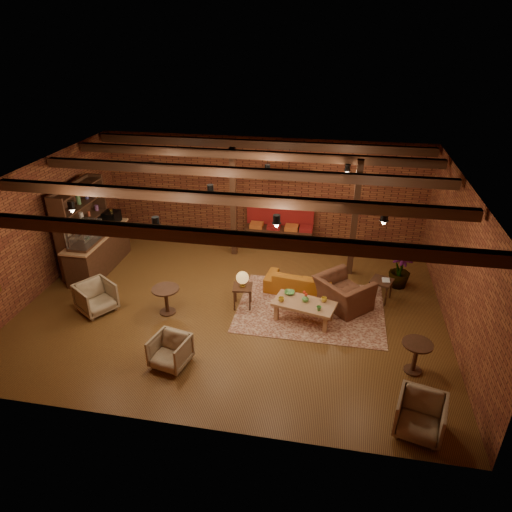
% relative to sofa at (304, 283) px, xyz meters
% --- Properties ---
extents(floor, '(10.00, 10.00, 0.00)m').
position_rel_sofa_xyz_m(floor, '(-1.64, -0.74, -0.29)').
color(floor, '#412210').
rests_on(floor, ground).
extents(ceiling, '(10.00, 8.00, 0.02)m').
position_rel_sofa_xyz_m(ceiling, '(-1.64, -0.74, 2.91)').
color(ceiling, black).
rests_on(ceiling, wall_back).
extents(wall_back, '(10.00, 0.02, 3.20)m').
position_rel_sofa_xyz_m(wall_back, '(-1.64, 3.26, 1.31)').
color(wall_back, maroon).
rests_on(wall_back, ground).
extents(wall_front, '(10.00, 0.02, 3.20)m').
position_rel_sofa_xyz_m(wall_front, '(-1.64, -4.74, 1.31)').
color(wall_front, maroon).
rests_on(wall_front, ground).
extents(wall_left, '(0.02, 8.00, 3.20)m').
position_rel_sofa_xyz_m(wall_left, '(-6.64, -0.74, 1.31)').
color(wall_left, maroon).
rests_on(wall_left, ground).
extents(wall_right, '(0.02, 8.00, 3.20)m').
position_rel_sofa_xyz_m(wall_right, '(3.36, -0.74, 1.31)').
color(wall_right, maroon).
rests_on(wall_right, ground).
extents(ceiling_beams, '(9.80, 6.40, 0.22)m').
position_rel_sofa_xyz_m(ceiling_beams, '(-1.64, -0.74, 2.79)').
color(ceiling_beams, '#311E10').
rests_on(ceiling_beams, ceiling).
extents(ceiling_pipe, '(9.60, 0.12, 0.12)m').
position_rel_sofa_xyz_m(ceiling_pipe, '(-1.64, 0.86, 2.56)').
color(ceiling_pipe, black).
rests_on(ceiling_pipe, ceiling).
extents(post_left, '(0.16, 0.16, 3.20)m').
position_rel_sofa_xyz_m(post_left, '(-2.24, 1.86, 1.31)').
color(post_left, '#311E10').
rests_on(post_left, ground).
extents(post_right, '(0.16, 0.16, 3.20)m').
position_rel_sofa_xyz_m(post_right, '(1.16, 1.26, 1.31)').
color(post_right, '#311E10').
rests_on(post_right, ground).
extents(service_counter, '(0.80, 2.50, 1.60)m').
position_rel_sofa_xyz_m(service_counter, '(-5.74, 0.26, 0.51)').
color(service_counter, '#311E10').
rests_on(service_counter, ground).
extents(plant_counter, '(0.35, 0.39, 0.30)m').
position_rel_sofa_xyz_m(plant_counter, '(-5.64, 0.46, 0.93)').
color(plant_counter, '#337F33').
rests_on(plant_counter, service_counter).
extents(shelving_hutch, '(0.52, 2.00, 2.40)m').
position_rel_sofa_xyz_m(shelving_hutch, '(-6.14, 0.36, 0.91)').
color(shelving_hutch, '#311E10').
rests_on(shelving_hutch, ground).
extents(banquette, '(2.10, 0.70, 1.00)m').
position_rel_sofa_xyz_m(banquette, '(-1.04, 2.81, 0.21)').
color(banquette, maroon).
rests_on(banquette, ground).
extents(service_sign, '(0.86, 0.06, 0.30)m').
position_rel_sofa_xyz_m(service_sign, '(-1.04, 2.36, 2.06)').
color(service_sign, '#FF5819').
rests_on(service_sign, ceiling).
extents(ceiling_spotlights, '(6.40, 4.40, 0.28)m').
position_rel_sofa_xyz_m(ceiling_spotlights, '(-1.64, -0.74, 2.57)').
color(ceiling_spotlights, black).
rests_on(ceiling_spotlights, ceiling).
extents(rug, '(3.51, 2.69, 0.01)m').
position_rel_sofa_xyz_m(rug, '(0.24, -0.71, -0.28)').
color(rug, maroon).
rests_on(rug, floor).
extents(sofa, '(2.04, 1.02, 0.57)m').
position_rel_sofa_xyz_m(sofa, '(0.00, 0.00, 0.00)').
color(sofa, '#A35916').
rests_on(sofa, floor).
extents(coffee_table, '(1.53, 1.01, 0.73)m').
position_rel_sofa_xyz_m(coffee_table, '(0.10, -1.22, 0.14)').
color(coffee_table, '#A5744D').
rests_on(coffee_table, floor).
extents(side_table_lamp, '(0.51, 0.51, 0.96)m').
position_rel_sofa_xyz_m(side_table_lamp, '(-1.40, -0.92, 0.45)').
color(side_table_lamp, '#311E10').
rests_on(side_table_lamp, floor).
extents(round_table_left, '(0.64, 0.64, 0.67)m').
position_rel_sofa_xyz_m(round_table_left, '(-3.12, -1.51, 0.17)').
color(round_table_left, '#311E10').
rests_on(round_table_left, floor).
extents(armchair_a, '(1.05, 1.06, 0.81)m').
position_rel_sofa_xyz_m(armchair_a, '(-4.81, -1.72, 0.12)').
color(armchair_a, '#B7AD8E').
rests_on(armchair_a, floor).
extents(armchair_b, '(0.83, 0.79, 0.72)m').
position_rel_sofa_xyz_m(armchair_b, '(-2.40, -3.26, 0.08)').
color(armchair_b, '#B7AD8E').
rests_on(armchair_b, floor).
extents(armchair_right, '(1.40, 1.40, 1.05)m').
position_rel_sofa_xyz_m(armchair_right, '(0.99, -0.50, 0.24)').
color(armchair_right, brown).
rests_on(armchair_right, floor).
extents(side_table_book, '(0.64, 0.64, 0.58)m').
position_rel_sofa_xyz_m(side_table_book, '(1.92, 0.01, 0.23)').
color(side_table_book, '#311E10').
rests_on(side_table_book, floor).
extents(round_table_right, '(0.59, 0.59, 0.69)m').
position_rel_sofa_xyz_m(round_table_right, '(2.42, -2.59, 0.18)').
color(round_table_right, '#311E10').
rests_on(round_table_right, floor).
extents(armchair_far, '(0.92, 0.88, 0.79)m').
position_rel_sofa_xyz_m(armchair_far, '(2.31, -4.14, 0.11)').
color(armchair_far, '#B7AD8E').
rests_on(armchair_far, floor).
extents(plant_tall, '(2.02, 2.02, 3.00)m').
position_rel_sofa_xyz_m(plant_tall, '(2.43, 0.76, 1.21)').
color(plant_tall, '#4C7F4C').
rests_on(plant_tall, floor).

